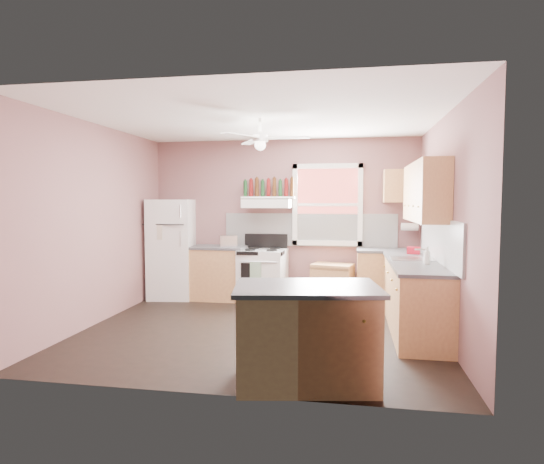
% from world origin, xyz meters
% --- Properties ---
extents(floor, '(4.50, 4.50, 0.00)m').
position_xyz_m(floor, '(0.00, 0.00, 0.00)').
color(floor, black).
rests_on(floor, ground).
extents(ceiling, '(4.50, 4.50, 0.00)m').
position_xyz_m(ceiling, '(0.00, 0.00, 2.70)').
color(ceiling, white).
rests_on(ceiling, ground).
extents(wall_back, '(4.50, 0.05, 2.70)m').
position_xyz_m(wall_back, '(0.00, 2.02, 1.35)').
color(wall_back, '#7D5453').
rests_on(wall_back, ground).
extents(wall_right, '(0.05, 4.00, 2.70)m').
position_xyz_m(wall_right, '(2.27, 0.00, 1.35)').
color(wall_right, '#7D5453').
rests_on(wall_right, ground).
extents(wall_left, '(0.05, 4.00, 2.70)m').
position_xyz_m(wall_left, '(-2.27, 0.00, 1.35)').
color(wall_left, '#7D5453').
rests_on(wall_left, ground).
extents(backsplash_back, '(2.90, 0.03, 0.55)m').
position_xyz_m(backsplash_back, '(0.45, 1.99, 1.18)').
color(backsplash_back, white).
rests_on(backsplash_back, wall_back).
extents(backsplash_right, '(0.03, 2.60, 0.55)m').
position_xyz_m(backsplash_right, '(2.23, 0.30, 1.18)').
color(backsplash_right, white).
rests_on(backsplash_right, wall_right).
extents(window_view, '(1.00, 0.02, 1.20)m').
position_xyz_m(window_view, '(0.75, 1.98, 1.60)').
color(window_view, maroon).
rests_on(window_view, wall_back).
extents(window_frame, '(1.16, 0.07, 1.36)m').
position_xyz_m(window_frame, '(0.75, 1.96, 1.60)').
color(window_frame, white).
rests_on(window_frame, wall_back).
extents(refrigerator, '(0.80, 0.78, 1.69)m').
position_xyz_m(refrigerator, '(-1.88, 1.66, 0.84)').
color(refrigerator, white).
rests_on(refrigerator, floor).
extents(base_cabinet_left, '(0.90, 0.60, 0.86)m').
position_xyz_m(base_cabinet_left, '(-1.06, 1.70, 0.43)').
color(base_cabinet_left, '#A67045').
rests_on(base_cabinet_left, floor).
extents(counter_left, '(0.92, 0.62, 0.04)m').
position_xyz_m(counter_left, '(-1.06, 1.70, 0.88)').
color(counter_left, '#414143').
rests_on(counter_left, base_cabinet_left).
extents(toaster, '(0.32, 0.24, 0.18)m').
position_xyz_m(toaster, '(-0.89, 1.71, 0.99)').
color(toaster, silver).
rests_on(toaster, counter_left).
extents(stove, '(0.78, 0.69, 0.86)m').
position_xyz_m(stove, '(-0.29, 1.66, 0.43)').
color(stove, white).
rests_on(stove, floor).
extents(range_hood, '(0.78, 0.50, 0.14)m').
position_xyz_m(range_hood, '(-0.23, 1.75, 1.62)').
color(range_hood, white).
rests_on(range_hood, wall_back).
extents(bottle_shelf, '(0.90, 0.26, 0.03)m').
position_xyz_m(bottle_shelf, '(-0.23, 1.87, 1.72)').
color(bottle_shelf, white).
rests_on(bottle_shelf, range_hood).
extents(cart, '(0.72, 0.56, 0.64)m').
position_xyz_m(cart, '(0.86, 1.73, 0.32)').
color(cart, '#A67045').
rests_on(cart, floor).
extents(base_cabinet_corner, '(1.00, 0.60, 0.86)m').
position_xyz_m(base_cabinet_corner, '(1.75, 1.70, 0.43)').
color(base_cabinet_corner, '#A67045').
rests_on(base_cabinet_corner, floor).
extents(base_cabinet_right, '(0.60, 2.20, 0.86)m').
position_xyz_m(base_cabinet_right, '(1.95, 0.30, 0.43)').
color(base_cabinet_right, '#A67045').
rests_on(base_cabinet_right, floor).
extents(counter_corner, '(1.02, 0.62, 0.04)m').
position_xyz_m(counter_corner, '(1.75, 1.70, 0.88)').
color(counter_corner, '#414143').
rests_on(counter_corner, base_cabinet_corner).
extents(counter_right, '(0.62, 2.22, 0.04)m').
position_xyz_m(counter_right, '(1.94, 0.30, 0.88)').
color(counter_right, '#414143').
rests_on(counter_right, base_cabinet_right).
extents(sink, '(0.55, 0.45, 0.03)m').
position_xyz_m(sink, '(1.94, 0.50, 0.90)').
color(sink, silver).
rests_on(sink, counter_right).
extents(faucet, '(0.03, 0.03, 0.14)m').
position_xyz_m(faucet, '(2.10, 0.50, 0.97)').
color(faucet, silver).
rests_on(faucet, sink).
extents(upper_cabinet_right, '(0.33, 1.80, 0.76)m').
position_xyz_m(upper_cabinet_right, '(2.08, 0.50, 1.78)').
color(upper_cabinet_right, '#A67045').
rests_on(upper_cabinet_right, wall_right).
extents(upper_cabinet_corner, '(0.60, 0.33, 0.52)m').
position_xyz_m(upper_cabinet_corner, '(1.95, 1.83, 1.90)').
color(upper_cabinet_corner, '#A67045').
rests_on(upper_cabinet_corner, wall_back).
extents(paper_towel, '(0.26, 0.12, 0.12)m').
position_xyz_m(paper_towel, '(2.07, 1.86, 1.25)').
color(paper_towel, white).
rests_on(paper_towel, wall_back).
extents(island, '(1.34, 0.97, 0.86)m').
position_xyz_m(island, '(0.75, -1.60, 0.43)').
color(island, '#A67045').
rests_on(island, floor).
extents(island_top, '(1.43, 1.05, 0.04)m').
position_xyz_m(island_top, '(0.75, -1.60, 0.88)').
color(island_top, '#414143').
rests_on(island_top, island).
extents(ceiling_fan_hub, '(0.20, 0.20, 0.08)m').
position_xyz_m(ceiling_fan_hub, '(0.00, 0.00, 2.45)').
color(ceiling_fan_hub, white).
rests_on(ceiling_fan_hub, ceiling).
extents(soap_bottle, '(0.12, 0.12, 0.21)m').
position_xyz_m(soap_bottle, '(2.05, 0.03, 1.01)').
color(soap_bottle, silver).
rests_on(soap_bottle, counter_right).
extents(red_caddy, '(0.20, 0.16, 0.10)m').
position_xyz_m(red_caddy, '(2.04, 1.11, 0.95)').
color(red_caddy, red).
rests_on(red_caddy, counter_right).
extents(wine_bottles, '(0.86, 0.06, 0.31)m').
position_xyz_m(wine_bottles, '(-0.23, 1.87, 1.88)').
color(wine_bottles, '#143819').
rests_on(wine_bottles, bottle_shelf).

